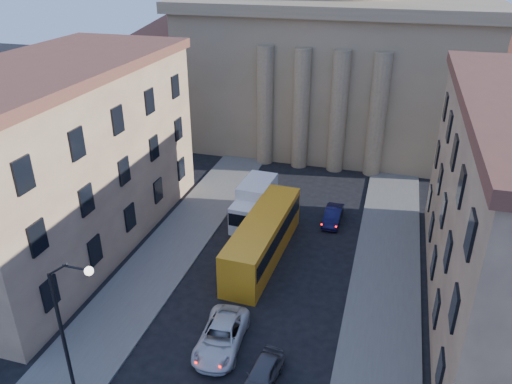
% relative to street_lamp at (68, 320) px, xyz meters
% --- Properties ---
extents(sidewalk_left, '(5.00, 60.00, 0.15)m').
position_rel_street_lamp_xyz_m(sidewalk_left, '(-1.53, 10.00, -5.21)').
color(sidewalk_left, '#585651').
rests_on(sidewalk_left, ground).
extents(sidewalk_right, '(5.00, 60.00, 0.15)m').
position_rel_street_lamp_xyz_m(sidewalk_right, '(15.47, 10.00, -5.21)').
color(sidewalk_right, '#585651').
rests_on(sidewalk_right, ground).
extents(church, '(68.02, 28.76, 36.60)m').
position_rel_street_lamp_xyz_m(church, '(6.97, 47.47, 6.59)').
color(church, olive).
rests_on(church, ground).
extents(building_left, '(11.60, 26.60, 14.70)m').
position_rel_street_lamp_xyz_m(building_left, '(-10.03, 14.00, 2.14)').
color(building_left, tan).
rests_on(building_left, ground).
extents(street_lamp, '(2.62, 0.44, 8.83)m').
position_rel_street_lamp_xyz_m(street_lamp, '(0.00, 0.00, 0.00)').
color(street_lamp, black).
rests_on(street_lamp, ground).
extents(car_left_mid, '(2.86, 5.66, 1.53)m').
position_rel_street_lamp_xyz_m(car_left_mid, '(6.07, 5.62, -4.52)').
color(car_left_mid, silver).
rests_on(car_left_mid, ground).
extents(car_right_far, '(2.04, 4.13, 1.35)m').
position_rel_street_lamp_xyz_m(car_right_far, '(9.27, 3.55, -4.61)').
color(car_right_far, '#46454A').
rests_on(car_right_far, ground).
extents(car_right_distant, '(1.49, 4.10, 1.34)m').
position_rel_street_lamp_xyz_m(car_right_distant, '(10.47, 22.94, -4.61)').
color(car_right_distant, black).
rests_on(car_right_distant, ground).
extents(city_bus, '(3.38, 12.33, 3.44)m').
position_rel_street_lamp_xyz_m(city_bus, '(5.92, 15.93, -3.44)').
color(city_bus, orange).
rests_on(city_bus, ground).
extents(box_truck, '(2.81, 6.46, 3.48)m').
position_rel_street_lamp_xyz_m(box_truck, '(3.58, 21.43, -3.64)').
color(box_truck, silver).
rests_on(box_truck, ground).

